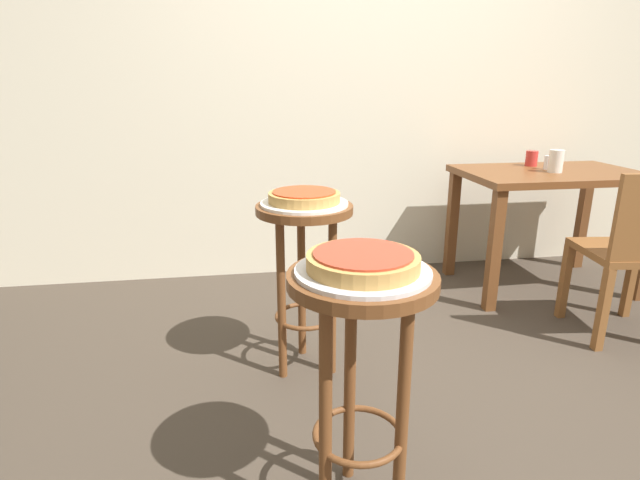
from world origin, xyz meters
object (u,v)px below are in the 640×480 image
Objects in this scene: pizza_foreground at (363,261)px; wooden_chair at (635,249)px; serving_plate_middle at (304,204)px; pizza_middle at (304,197)px; cup_far_edge at (532,158)px; serving_plate_foreground at (363,271)px; stool_middle at (305,250)px; stool_foreground at (361,340)px; condiment_shaker at (547,163)px; cup_near_edge at (556,161)px; dining_table at (549,190)px.

wooden_chair reaches higher than pizza_foreground.
wooden_chair is (1.54, 0.82, -0.32)m from pizza_foreground.
serving_plate_middle is 1.23× the size of pizza_middle.
cup_far_edge reaches higher than pizza_middle.
cup_far_edge is at bearing 48.89° from serving_plate_foreground.
stool_middle is at bearing -149.44° from cup_far_edge.
stool_foreground is 9.08× the size of condiment_shaker.
stool_foreground is 0.88× the size of wooden_chair.
serving_plate_foreground is 0.80m from serving_plate_middle.
cup_near_edge is 0.73m from wooden_chair.
cup_far_edge is (1.55, 0.91, 0.02)m from serving_plate_middle.
stool_middle is at bearing 93.62° from stool_foreground.
pizza_foreground is 2.10m from cup_near_edge.
stool_middle is at bearing 0.00° from serving_plate_middle.
condiment_shaker is (1.57, 0.77, 0.22)m from stool_middle.
cup_far_edge is 0.14m from condiment_shaker.
serving_plate_foreground is 0.48× the size of stool_middle.
pizza_foreground is (0.00, 0.00, 0.03)m from serving_plate_foreground.
cup_near_edge is (1.55, 0.67, 0.24)m from stool_middle.
pizza_middle is 1.80m from cup_far_edge.
stool_middle is 0.88× the size of wooden_chair.
wooden_chair is at bearing -86.61° from cup_near_edge.
wooden_chair reaches higher than dining_table.
cup_far_edge reaches higher than stool_foreground.
cup_near_edge is at bearing -88.77° from cup_far_edge.
dining_table is at bearing 72.49° from cup_near_edge.
stool_middle is 1.59m from wooden_chair.
stool_foreground is at bearing -135.57° from cup_near_edge.
pizza_foreground is 1.78m from wooden_chair.
pizza_foreground is (0.00, 0.00, 0.23)m from stool_foreground.
serving_plate_middle reaches higher than stool_foreground.
cup_near_edge is 0.15× the size of wooden_chair.
cup_near_edge is at bearing 44.43° from serving_plate_foreground.
wooden_chair is at bearing 28.13° from serving_plate_foreground.
stool_foreground is at bearing -133.92° from condiment_shaker.
stool_middle is (-0.05, 0.80, -0.20)m from serving_plate_foreground.
serving_plate_foreground is 2.28m from cup_far_edge.
pizza_middle is 1.75m from condiment_shaker.
wooden_chair reaches higher than stool_foreground.
pizza_foreground is 2.29× the size of cup_near_edge.
wooden_chair is at bearing 28.13° from stool_foreground.
pizza_middle is at bearing -149.44° from cup_far_edge.
serving_plate_middle is 0.35× the size of dining_table.
pizza_middle reaches higher than serving_plate_middle.
dining_table is at bearing 24.77° from stool_middle.
pizza_foreground is at bearing -151.87° from wooden_chair.
dining_table is 8.04× the size of cup_near_edge.
dining_table is (1.52, 1.53, -0.14)m from serving_plate_foreground.
pizza_middle reaches higher than stool_middle.
serving_plate_foreground is at bearing -131.11° from cup_far_edge.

